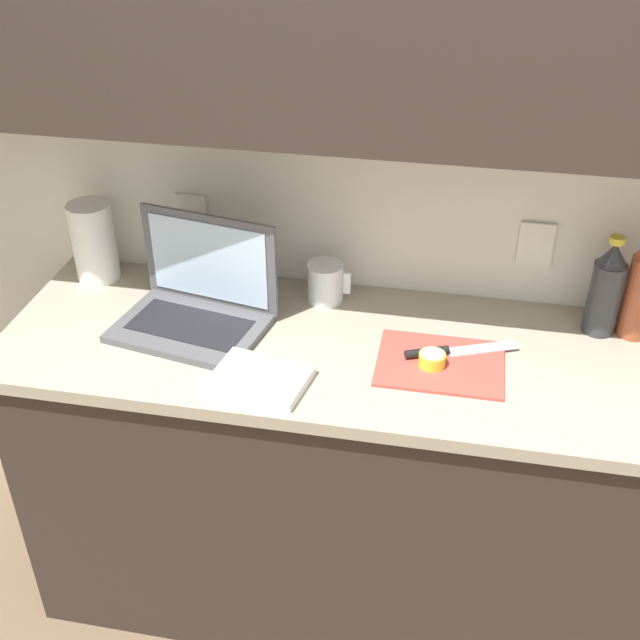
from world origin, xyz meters
name	(u,v)px	position (x,y,z in m)	size (l,w,h in m)	color
ground_plane	(431,599)	(0.00, 0.00, 0.00)	(12.00, 12.00, 0.00)	brown
wall_back	(491,69)	(0.00, 0.23, 1.56)	(5.20, 0.38, 2.60)	white
counter_unit	(452,490)	(0.02, 0.00, 0.47)	(2.34, 0.61, 0.91)	#332823
laptop	(198,300)	(-0.68, 0.04, 0.98)	(0.42, 0.33, 0.28)	#515156
cutting_board	(440,364)	(-0.04, -0.03, 0.92)	(0.31, 0.24, 0.01)	#D1473D
knife	(442,351)	(-0.04, 0.00, 0.93)	(0.28, 0.14, 0.02)	silver
lemon_half_cut	(432,359)	(-0.06, -0.05, 0.94)	(0.06, 0.06, 0.03)	yellow
bottle_oil_tall	(606,289)	(0.35, 0.20, 1.04)	(0.08, 0.08, 0.27)	#333338
measuring_cup	(326,283)	(-0.37, 0.21, 0.97)	(0.12, 0.10, 0.11)	silver
paper_towel_roll	(94,242)	(-1.04, 0.21, 1.03)	(0.12, 0.12, 0.23)	white
dish_towel	(260,379)	(-0.46, -0.19, 0.93)	(0.22, 0.16, 0.02)	white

